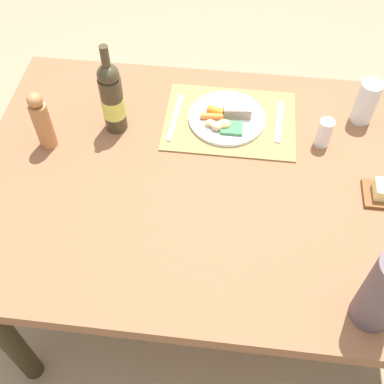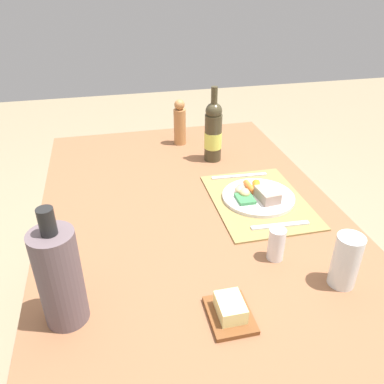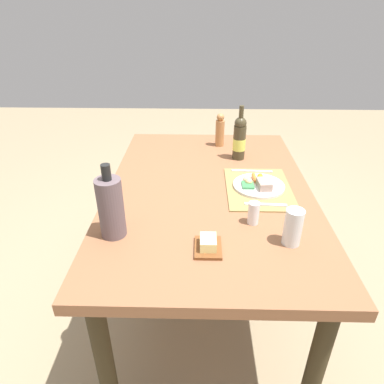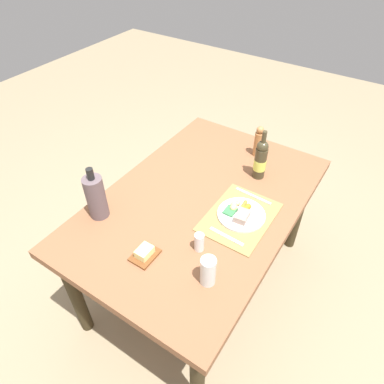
# 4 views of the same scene
# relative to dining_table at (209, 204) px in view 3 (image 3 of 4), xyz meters

# --- Properties ---
(ground_plane) EXTENTS (8.00, 8.00, 0.00)m
(ground_plane) POSITION_rel_dining_table_xyz_m (0.00, 0.00, -0.68)
(ground_plane) COLOR gray
(dining_table) EXTENTS (1.49, 0.98, 0.77)m
(dining_table) POSITION_rel_dining_table_xyz_m (0.00, 0.00, 0.00)
(dining_table) COLOR brown
(dining_table) RESTS_ON ground_plane
(placemat) EXTENTS (0.42, 0.31, 0.01)m
(placemat) POSITION_rel_dining_table_xyz_m (0.00, -0.24, 0.09)
(placemat) COLOR olive
(placemat) RESTS_ON dining_table
(dinner_plate) EXTENTS (0.25, 0.25, 0.05)m
(dinner_plate) POSITION_rel_dining_table_xyz_m (0.01, -0.24, 0.11)
(dinner_plate) COLOR silver
(dinner_plate) RESTS_ON placemat
(fork) EXTENTS (0.03, 0.19, 0.00)m
(fork) POSITION_rel_dining_table_xyz_m (-0.16, -0.25, 0.10)
(fork) COLOR silver
(fork) RESTS_ON placemat
(knife) EXTENTS (0.03, 0.22, 0.00)m
(knife) POSITION_rel_dining_table_xyz_m (0.18, -0.23, 0.10)
(knife) COLOR silver
(knife) RESTS_ON placemat
(salt_shaker) EXTENTS (0.05, 0.05, 0.10)m
(salt_shaker) POSITION_rel_dining_table_xyz_m (-0.29, -0.17, 0.14)
(salt_shaker) COLOR white
(salt_shaker) RESTS_ON dining_table
(wine_bottle) EXTENTS (0.07, 0.07, 0.31)m
(wine_bottle) POSITION_rel_dining_table_xyz_m (0.36, -0.17, 0.21)
(wine_bottle) COLOR #3E3723
(wine_bottle) RESTS_ON dining_table
(pepper_mill) EXTENTS (0.05, 0.05, 0.20)m
(pepper_mill) POSITION_rel_dining_table_xyz_m (0.55, -0.07, 0.19)
(pepper_mill) COLOR #B47743
(pepper_mill) RESTS_ON dining_table
(water_tumbler) EXTENTS (0.07, 0.07, 0.15)m
(water_tumbler) POSITION_rel_dining_table_xyz_m (-0.42, -0.30, 0.15)
(water_tumbler) COLOR silver
(water_tumbler) RESTS_ON dining_table
(cooler_bottle) EXTENTS (0.10, 0.10, 0.30)m
(cooler_bottle) POSITION_rel_dining_table_xyz_m (-0.38, 0.38, 0.21)
(cooler_bottle) COLOR #605055
(cooler_bottle) RESTS_ON dining_table
(butter_dish) EXTENTS (0.13, 0.10, 0.05)m
(butter_dish) POSITION_rel_dining_table_xyz_m (-0.46, 0.01, 0.11)
(butter_dish) COLOR brown
(butter_dish) RESTS_ON dining_table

